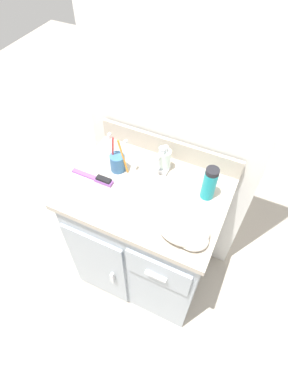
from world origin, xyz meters
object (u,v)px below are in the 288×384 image
at_px(shaving_cream_can, 209,183).
at_px(hand_towel, 185,230).
at_px(toothbrush_cup, 118,162).
at_px(soap_dispenser, 165,160).
at_px(hairbrush, 98,179).

distance_m(shaving_cream_can, hand_towel, 0.23).
xyz_separation_m(toothbrush_cup, soap_dispenser, (0.20, 0.10, 0.01)).
height_order(toothbrush_cup, soap_dispenser, toothbrush_cup).
relative_size(toothbrush_cup, soap_dispenser, 1.41).
height_order(soap_dispenser, hand_towel, soap_dispenser).
xyz_separation_m(hairbrush, hand_towel, (0.46, -0.10, 0.02)).
relative_size(toothbrush_cup, hand_towel, 0.93).
distance_m(toothbrush_cup, shaving_cream_can, 0.43).
bearing_deg(soap_dispenser, hairbrush, -140.83).
height_order(hairbrush, hand_towel, hand_towel).
height_order(shaving_cream_can, hand_towel, shaving_cream_can).
bearing_deg(toothbrush_cup, hairbrush, -116.42).
xyz_separation_m(toothbrush_cup, hairbrush, (-0.05, -0.10, -0.04)).
xyz_separation_m(toothbrush_cup, shaving_cream_can, (0.43, 0.03, 0.03)).
bearing_deg(toothbrush_cup, soap_dispenser, 26.66).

